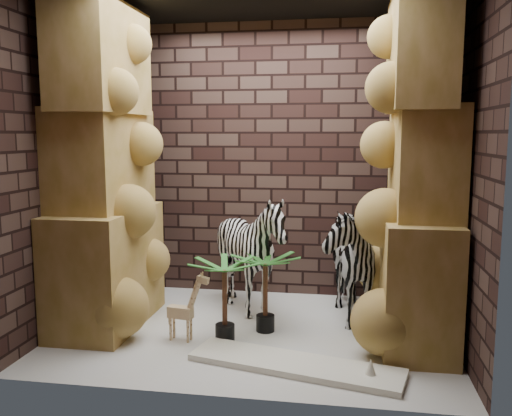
% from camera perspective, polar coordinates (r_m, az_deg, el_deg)
% --- Properties ---
extents(floor, '(3.50, 3.50, 0.00)m').
position_cam_1_polar(floor, '(5.05, -0.36, -12.96)').
color(floor, silver).
rests_on(floor, ground).
extents(wall_back, '(3.50, 0.00, 3.50)m').
position_cam_1_polar(wall_back, '(5.97, 1.65, 5.01)').
color(wall_back, black).
rests_on(wall_back, ground).
extents(wall_front, '(3.50, 0.00, 3.50)m').
position_cam_1_polar(wall_front, '(3.51, -3.81, 3.01)').
color(wall_front, black).
rests_on(wall_front, ground).
extents(wall_left, '(0.00, 3.00, 3.00)m').
position_cam_1_polar(wall_left, '(5.32, -19.37, 4.22)').
color(wall_left, black).
rests_on(wall_left, ground).
extents(wall_right, '(0.00, 3.00, 3.00)m').
position_cam_1_polar(wall_right, '(4.76, 20.90, 3.78)').
color(wall_right, black).
rests_on(wall_right, ground).
extents(rock_pillar_left, '(0.68, 1.30, 3.00)m').
position_cam_1_polar(rock_pillar_left, '(5.16, -15.94, 4.27)').
color(rock_pillar_left, tan).
rests_on(rock_pillar_left, floor).
extents(rock_pillar_right, '(0.58, 1.25, 3.00)m').
position_cam_1_polar(rock_pillar_right, '(4.71, 16.96, 3.91)').
color(rock_pillar_right, tan).
rests_on(rock_pillar_right, floor).
extents(zebra_right, '(0.85, 1.25, 1.36)m').
position_cam_1_polar(zebra_right, '(5.27, 9.12, -4.46)').
color(zebra_right, white).
rests_on(zebra_right, floor).
extents(zebra_left, '(1.14, 1.35, 1.11)m').
position_cam_1_polar(zebra_left, '(5.35, -0.52, -5.54)').
color(zebra_left, white).
rests_on(zebra_left, floor).
extents(giraffe_toy, '(0.34, 0.16, 0.64)m').
position_cam_1_polar(giraffe_toy, '(4.80, -8.03, -10.10)').
color(giraffe_toy, '#E1BF8B').
rests_on(giraffe_toy, floor).
extents(palm_front, '(0.36, 0.36, 0.73)m').
position_cam_1_polar(palm_front, '(4.95, 1.00, -8.93)').
color(palm_front, '#206A1E').
rests_on(palm_front, floor).
extents(palm_back, '(0.36, 0.36, 0.73)m').
position_cam_1_polar(palm_back, '(4.73, -3.34, -9.74)').
color(palm_back, '#206A1E').
rests_on(palm_back, floor).
extents(surfboard, '(1.72, 0.78, 0.05)m').
position_cam_1_polar(surfboard, '(4.34, 4.14, -16.22)').
color(surfboard, white).
rests_on(surfboard, floor).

